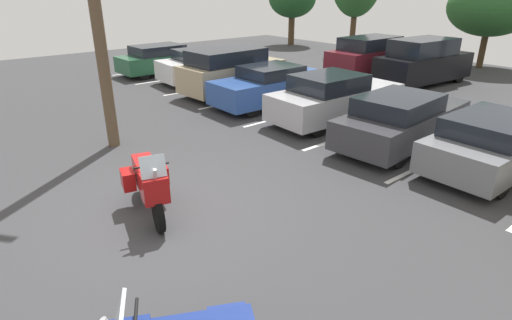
# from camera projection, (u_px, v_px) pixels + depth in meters

# --- Properties ---
(ground) EXTENTS (44.00, 44.00, 0.10)m
(ground) POSITION_uv_depth(u_px,v_px,m) (158.00, 216.00, 8.23)
(ground) COLOR #38383A
(motorcycle_touring) EXTENTS (2.13, 1.03, 1.46)m
(motorcycle_touring) POSITION_uv_depth(u_px,v_px,m) (149.00, 182.00, 7.96)
(motorcycle_touring) COLOR black
(motorcycle_touring) RESTS_ON ground
(parking_stripes) EXTENTS (23.61, 5.13, 0.01)m
(parking_stripes) POSITION_uv_depth(u_px,v_px,m) (329.00, 121.00, 13.74)
(parking_stripes) COLOR silver
(parking_stripes) RESTS_ON ground
(car_green) EXTENTS (1.85, 4.59, 1.41)m
(car_green) POSITION_uv_depth(u_px,v_px,m) (163.00, 59.00, 20.77)
(car_green) COLOR #235638
(car_green) RESTS_ON ground
(car_white) EXTENTS (2.15, 4.42, 1.47)m
(car_white) POSITION_uv_depth(u_px,v_px,m) (206.00, 65.00, 19.08)
(car_white) COLOR white
(car_white) RESTS_ON ground
(car_tan) EXTENTS (2.05, 4.36, 1.82)m
(car_tan) POSITION_uv_depth(u_px,v_px,m) (231.00, 71.00, 16.75)
(car_tan) COLOR tan
(car_tan) RESTS_ON ground
(car_blue) EXTENTS (1.86, 4.74, 1.45)m
(car_blue) POSITION_uv_depth(u_px,v_px,m) (273.00, 85.00, 15.35)
(car_blue) COLOR #2D519E
(car_blue) RESTS_ON ground
(car_silver) EXTENTS (2.01, 4.75, 1.56)m
(car_silver) POSITION_uv_depth(u_px,v_px,m) (335.00, 98.00, 13.50)
(car_silver) COLOR #B7B7BC
(car_silver) RESTS_ON ground
(car_charcoal) EXTENTS (2.13, 4.77, 1.45)m
(car_charcoal) POSITION_uv_depth(u_px,v_px,m) (402.00, 120.00, 11.49)
(car_charcoal) COLOR #38383D
(car_charcoal) RESTS_ON ground
(car_grey) EXTENTS (1.85, 4.60, 1.38)m
(car_grey) POSITION_uv_depth(u_px,v_px,m) (497.00, 142.00, 10.01)
(car_grey) COLOR slate
(car_grey) RESTS_ON ground
(car_far_maroon) EXTENTS (1.87, 4.78, 1.86)m
(car_far_maroon) POSITION_uv_depth(u_px,v_px,m) (371.00, 57.00, 20.13)
(car_far_maroon) COLOR maroon
(car_far_maroon) RESTS_ON ground
(car_far_black) EXTENTS (2.19, 4.91, 1.99)m
(car_far_black) POSITION_uv_depth(u_px,v_px,m) (423.00, 62.00, 18.40)
(car_far_black) COLOR black
(car_far_black) RESTS_ON ground
(tree_rear) EXTENTS (4.24, 4.24, 4.53)m
(tree_rear) POSITION_uv_depth(u_px,v_px,m) (491.00, 7.00, 21.28)
(tree_rear) COLOR #4C3823
(tree_rear) RESTS_ON ground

